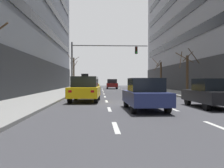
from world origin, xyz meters
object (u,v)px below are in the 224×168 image
(street_tree_3, at_px, (187,73))
(street_tree_2, at_px, (160,75))
(traffic_signal_0, at_px, (96,57))
(car_parked_1, at_px, (210,93))
(taxi_driving_3, at_px, (89,86))
(car_driving_1, at_px, (112,84))
(taxi_driving_0, at_px, (85,89))
(taxi_driving_4, at_px, (92,85))
(car_driving_2, at_px, (145,94))
(street_tree_0, at_px, (74,72))

(street_tree_3, bearing_deg, street_tree_2, 90.19)
(traffic_signal_0, bearing_deg, street_tree_2, 31.59)
(car_parked_1, relative_size, street_tree_3, 0.97)
(car_parked_1, xyz_separation_m, street_tree_2, (2.52, 21.51, 1.49))
(taxi_driving_3, bearing_deg, traffic_signal_0, 64.71)
(car_driving_1, height_order, taxi_driving_3, taxi_driving_3)
(taxi_driving_0, relative_size, car_parked_1, 1.13)
(car_driving_1, bearing_deg, street_tree_3, -73.28)
(taxi_driving_4, relative_size, street_tree_2, 1.04)
(traffic_signal_0, distance_m, street_tree_2, 10.55)
(taxi_driving_3, xyz_separation_m, traffic_signal_0, (0.83, 1.75, 3.39))
(street_tree_2, bearing_deg, street_tree_3, -89.81)
(car_driving_2, height_order, street_tree_0, street_tree_0)
(street_tree_0, bearing_deg, car_driving_2, -77.89)
(taxi_driving_0, xyz_separation_m, car_driving_1, (3.25, 27.42, -0.01))
(taxi_driving_3, height_order, traffic_signal_0, traffic_signal_0)
(car_driving_1, xyz_separation_m, street_tree_2, (6.24, -10.27, 1.41))
(car_driving_2, height_order, street_tree_3, street_tree_3)
(car_driving_1, xyz_separation_m, street_tree_0, (-6.55, -2.31, 2.05))
(taxi_driving_3, relative_size, traffic_signal_0, 0.51)
(car_driving_2, relative_size, car_parked_1, 1.01)
(car_driving_2, height_order, taxi_driving_3, taxi_driving_3)
(car_parked_1, bearing_deg, street_tree_0, 109.21)
(car_parked_1, distance_m, street_tree_3, 11.29)
(street_tree_0, bearing_deg, traffic_signal_0, -73.55)
(car_parked_1, bearing_deg, traffic_signal_0, 111.44)
(car_parked_1, xyz_separation_m, street_tree_3, (2.55, 10.89, 1.48))
(car_driving_1, bearing_deg, car_driving_2, -90.02)
(taxi_driving_4, distance_m, traffic_signal_0, 6.12)
(car_parked_1, xyz_separation_m, traffic_signal_0, (-6.31, 16.08, 3.44))
(traffic_signal_0, height_order, street_tree_3, traffic_signal_0)
(street_tree_0, distance_m, street_tree_3, 22.58)
(car_parked_1, bearing_deg, street_tree_2, 83.33)
(car_driving_1, height_order, street_tree_3, street_tree_3)
(street_tree_0, relative_size, street_tree_3, 1.31)
(car_driving_1, xyz_separation_m, street_tree_3, (6.28, -20.89, 1.40))
(traffic_signal_0, bearing_deg, car_driving_1, 80.63)
(car_driving_2, bearing_deg, car_driving_1, 89.98)
(traffic_signal_0, relative_size, street_tree_2, 1.98)
(car_driving_2, bearing_deg, taxi_driving_3, 102.54)
(taxi_driving_4, height_order, car_parked_1, taxi_driving_4)
(taxi_driving_4, relative_size, traffic_signal_0, 0.52)
(car_parked_1, height_order, street_tree_3, street_tree_3)
(taxi_driving_4, distance_m, street_tree_2, 9.62)
(car_driving_1, height_order, traffic_signal_0, traffic_signal_0)
(taxi_driving_3, distance_m, traffic_signal_0, 3.90)
(taxi_driving_0, relative_size, street_tree_0, 0.83)
(taxi_driving_0, distance_m, car_parked_1, 8.23)
(car_parked_1, relative_size, street_tree_0, 0.73)
(taxi_driving_0, distance_m, taxi_driving_3, 9.97)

